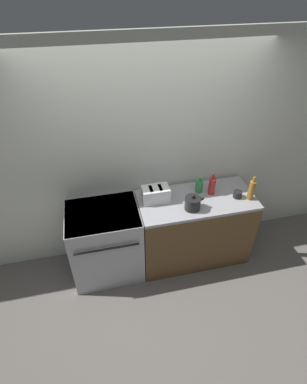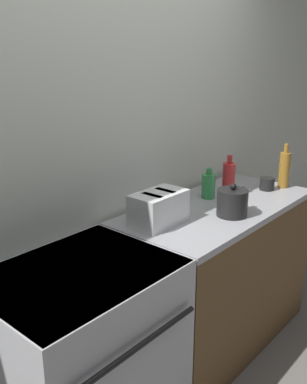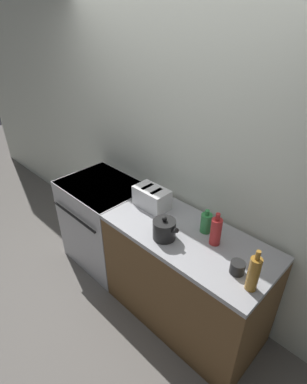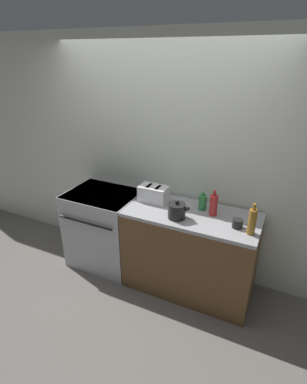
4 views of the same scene
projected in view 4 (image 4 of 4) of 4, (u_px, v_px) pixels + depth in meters
ground_plane at (137, 290)px, 3.28m from camera, size 12.00×12.00×0.00m
wall_back at (164, 160)px, 3.30m from camera, size 8.00×0.05×2.60m
stove at (105, 227)px, 3.58m from camera, size 0.80×0.67×0.92m
counter_block at (190, 251)px, 3.16m from camera, size 1.33×0.63×0.92m
kettle at (177, 211)px, 2.85m from camera, size 0.21×0.17×0.19m
toaster at (153, 194)px, 3.17m from camera, size 0.30×0.18×0.17m
bottle_green at (203, 202)px, 3.01m from camera, size 0.08×0.08×0.19m
bottle_red at (214, 205)px, 2.89m from camera, size 0.08×0.08×0.26m
bottle_amber at (252, 221)px, 2.58m from camera, size 0.07×0.07×0.29m
cup_black at (237, 223)px, 2.71m from camera, size 0.10×0.10×0.08m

